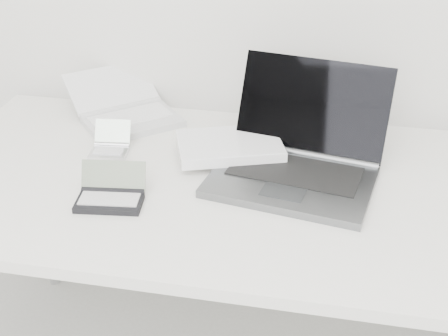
% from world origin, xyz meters
% --- Properties ---
extents(desk, '(1.60, 0.80, 0.73)m').
position_xyz_m(desk, '(0.00, 1.55, 0.68)').
color(desk, white).
rests_on(desk, ground).
extents(laptop_large, '(0.56, 0.44, 0.25)m').
position_xyz_m(laptop_large, '(0.08, 1.63, 0.77)').
color(laptop_large, slate).
rests_on(laptop_large, desk).
extents(netbook_open_white, '(0.41, 0.41, 0.10)m').
position_xyz_m(netbook_open_white, '(-0.39, 1.85, 0.75)').
color(netbook_open_white, silver).
rests_on(netbook_open_white, desk).
extents(pda_silver, '(0.11, 0.13, 0.07)m').
position_xyz_m(pda_silver, '(-0.37, 1.64, 0.75)').
color(pda_silver, silver).
rests_on(pda_silver, desk).
extents(palmtop_charcoal, '(0.17, 0.14, 0.08)m').
position_xyz_m(palmtop_charcoal, '(-0.28, 1.41, 0.75)').
color(palmtop_charcoal, black).
rests_on(palmtop_charcoal, desk).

